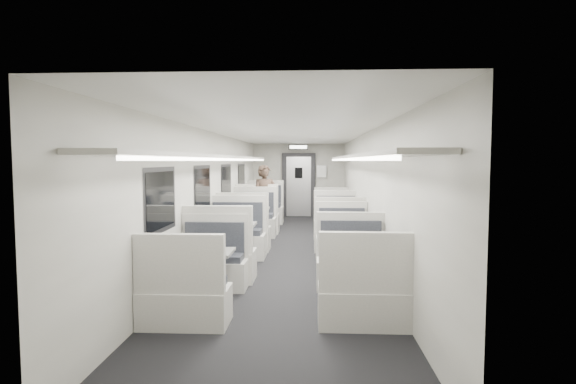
# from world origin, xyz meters

# --- Properties ---
(room) EXTENTS (3.24, 12.24, 2.64)m
(room) POSITION_xyz_m (0.00, 0.00, 1.20)
(room) COLOR black
(room) RESTS_ON ground
(booth_left_a) EXTENTS (1.16, 2.36, 1.26)m
(booth_left_a) POSITION_xyz_m (-1.00, 3.47, 0.42)
(booth_left_a) COLOR #ACACA2
(booth_left_a) RESTS_ON room
(booth_left_b) EXTENTS (1.11, 2.26, 1.21)m
(booth_left_b) POSITION_xyz_m (-1.00, 1.18, 0.40)
(booth_left_b) COLOR #ACACA2
(booth_left_b) RESTS_ON room
(booth_left_c) EXTENTS (1.09, 2.21, 1.18)m
(booth_left_c) POSITION_xyz_m (-1.00, -1.19, 0.39)
(booth_left_c) COLOR #ACACA2
(booth_left_c) RESTS_ON room
(booth_left_d) EXTENTS (0.98, 1.99, 1.07)m
(booth_left_d) POSITION_xyz_m (-1.00, -3.16, 0.36)
(booth_left_d) COLOR #ACACA2
(booth_left_d) RESTS_ON room
(booth_right_a) EXTENTS (0.99, 2.02, 1.08)m
(booth_right_a) POSITION_xyz_m (1.00, 3.26, 0.36)
(booth_right_a) COLOR #ACACA2
(booth_right_a) RESTS_ON room
(booth_right_b) EXTENTS (1.04, 2.11, 1.13)m
(booth_right_b) POSITION_xyz_m (1.00, 1.13, 0.38)
(booth_right_b) COLOR #ACACA2
(booth_right_b) RESTS_ON room
(booth_right_c) EXTENTS (0.98, 1.99, 1.06)m
(booth_right_c) POSITION_xyz_m (1.00, -1.05, 0.36)
(booth_right_c) COLOR #ACACA2
(booth_right_c) RESTS_ON room
(booth_right_d) EXTENTS (1.00, 2.03, 1.09)m
(booth_right_d) POSITION_xyz_m (1.00, -3.05, 0.36)
(booth_right_d) COLOR #ACACA2
(booth_right_d) RESTS_ON room
(passenger) EXTENTS (0.74, 0.61, 1.75)m
(passenger) POSITION_xyz_m (-0.74, 2.36, 0.87)
(passenger) COLOR black
(passenger) RESTS_ON room
(window_a) EXTENTS (0.02, 1.18, 0.84)m
(window_a) POSITION_xyz_m (-1.49, 3.40, 1.35)
(window_a) COLOR black
(window_a) RESTS_ON room
(window_b) EXTENTS (0.02, 1.18, 0.84)m
(window_b) POSITION_xyz_m (-1.49, 1.20, 1.35)
(window_b) COLOR black
(window_b) RESTS_ON room
(window_c) EXTENTS (0.02, 1.18, 0.84)m
(window_c) POSITION_xyz_m (-1.49, -1.00, 1.35)
(window_c) COLOR black
(window_c) RESTS_ON room
(window_d) EXTENTS (0.02, 1.18, 0.84)m
(window_d) POSITION_xyz_m (-1.49, -3.20, 1.35)
(window_d) COLOR black
(window_d) RESTS_ON room
(luggage_rack_left) EXTENTS (0.46, 10.40, 0.09)m
(luggage_rack_left) POSITION_xyz_m (-1.24, -0.30, 1.92)
(luggage_rack_left) COLOR #ACACA2
(luggage_rack_left) RESTS_ON room
(luggage_rack_right) EXTENTS (0.46, 10.40, 0.09)m
(luggage_rack_right) POSITION_xyz_m (1.24, -0.30, 1.92)
(luggage_rack_right) COLOR #ACACA2
(luggage_rack_right) RESTS_ON room
(vestibule_door) EXTENTS (1.10, 0.13, 2.10)m
(vestibule_door) POSITION_xyz_m (0.00, 5.93, 1.04)
(vestibule_door) COLOR black
(vestibule_door) RESTS_ON room
(exit_sign) EXTENTS (0.62, 0.12, 0.16)m
(exit_sign) POSITION_xyz_m (0.00, 5.44, 2.28)
(exit_sign) COLOR black
(exit_sign) RESTS_ON room
(wall_notice) EXTENTS (0.32, 0.02, 0.40)m
(wall_notice) POSITION_xyz_m (0.75, 5.92, 1.50)
(wall_notice) COLOR white
(wall_notice) RESTS_ON room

